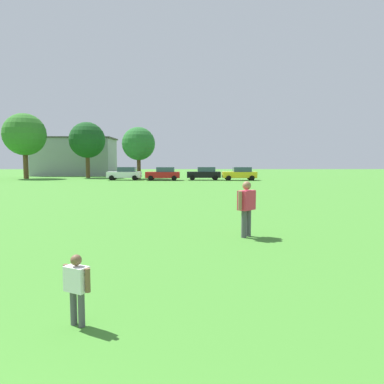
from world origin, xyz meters
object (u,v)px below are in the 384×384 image
at_px(parked_car_white_0, 125,173).
at_px(tree_far_right, 139,144).
at_px(adult_bystander, 246,204).
at_px(parked_car_red_1, 164,174).
at_px(tree_center, 87,140).
at_px(parked_car_yellow_3, 240,174).
at_px(parked_car_black_2, 204,173).
at_px(tree_far_left, 25,135).
at_px(child_kite_flyer, 77,284).

bearing_deg(parked_car_white_0, tree_far_right, -109.29).
xyz_separation_m(adult_bystander, parked_car_white_0, (-9.97, 34.72, -0.20)).
xyz_separation_m(parked_car_red_1, tree_center, (-11.66, 7.44, 4.64)).
bearing_deg(parked_car_yellow_3, parked_car_black_2, -7.60).
xyz_separation_m(parked_car_black_2, tree_center, (-16.87, 6.77, 4.64)).
distance_m(parked_car_white_0, parked_car_yellow_3, 14.82).
bearing_deg(tree_far_left, parked_car_yellow_3, -8.99).
distance_m(parked_car_yellow_3, tree_center, 23.11).
bearing_deg(tree_far_left, parked_car_red_1, -13.53).
bearing_deg(child_kite_flyer, parked_car_black_2, 112.89).
relative_size(adult_bystander, tree_center, 0.22).
xyz_separation_m(parked_car_black_2, parked_car_yellow_3, (4.53, -0.60, 0.00)).
distance_m(adult_bystander, tree_center, 44.72).
xyz_separation_m(child_kite_flyer, parked_car_white_0, (-6.50, 40.76, 0.23)).
height_order(parked_car_white_0, parked_car_yellow_3, same).
xyz_separation_m(child_kite_flyer, adult_bystander, (3.47, 6.04, 0.43)).
bearing_deg(adult_bystander, parked_car_yellow_3, 34.45).
bearing_deg(tree_far_right, tree_center, 160.06).
distance_m(tree_far_left, tree_center, 8.33).
bearing_deg(tree_far_left, tree_far_right, -0.44).
distance_m(child_kite_flyer, tree_far_right, 44.97).
bearing_deg(tree_center, parked_car_white_0, -44.83).
bearing_deg(parked_car_black_2, tree_far_left, -9.25).
relative_size(adult_bystander, parked_car_black_2, 0.41).
xyz_separation_m(parked_car_white_0, parked_car_yellow_3, (14.79, -0.80, 0.00)).
height_order(parked_car_yellow_3, tree_far_left, tree_far_left).
bearing_deg(tree_far_right, parked_car_red_1, -50.65).
height_order(child_kite_flyer, adult_bystander, adult_bystander).
distance_m(adult_bystander, parked_car_yellow_3, 34.26).
relative_size(child_kite_flyer, adult_bystander, 0.60).
relative_size(child_kite_flyer, parked_car_yellow_3, 0.25).
distance_m(parked_car_white_0, tree_far_right, 5.58).
distance_m(child_kite_flyer, parked_car_yellow_3, 40.81).
relative_size(parked_car_yellow_3, tree_far_left, 0.48).
height_order(tree_far_left, tree_far_right, tree_far_left).
bearing_deg(adult_bystander, parked_car_red_1, 50.82).
relative_size(child_kite_flyer, parked_car_white_0, 0.25).
xyz_separation_m(tree_center, tree_far_right, (7.91, -2.87, -0.66)).
distance_m(parked_car_black_2, tree_far_right, 10.55).
bearing_deg(parked_car_yellow_3, parked_car_white_0, -3.11).
relative_size(parked_car_red_1, parked_car_black_2, 1.00).
relative_size(adult_bystander, tree_far_right, 0.25).
xyz_separation_m(parked_car_red_1, parked_car_black_2, (5.22, 0.67, 0.00)).
relative_size(parked_car_red_1, parked_car_yellow_3, 1.00).
relative_size(parked_car_red_1, tree_center, 0.53).
distance_m(adult_bystander, parked_car_red_1, 34.21).
bearing_deg(child_kite_flyer, tree_far_right, 124.86).
bearing_deg(parked_car_white_0, parked_car_black_2, 178.89).
bearing_deg(tree_center, parked_car_red_1, -32.55).
height_order(adult_bystander, tree_far_right, tree_far_right).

